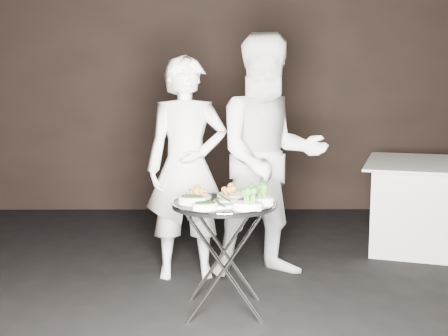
{
  "coord_description": "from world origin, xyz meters",
  "views": [
    {
      "loc": [
        0.05,
        -3.31,
        1.47
      ],
      "look_at": [
        0.07,
        0.43,
        0.95
      ],
      "focal_mm": 45.0,
      "sensor_mm": 36.0,
      "label": 1
    }
  ],
  "objects_px": {
    "tray_stand": "(224,252)",
    "serving_tray": "(224,204)",
    "waiter_left": "(187,168)",
    "waiter_right": "(269,157)",
    "dining_table": "(443,204)"
  },
  "relations": [
    {
      "from": "serving_tray",
      "to": "waiter_right",
      "type": "bearing_deg",
      "value": 64.38
    },
    {
      "from": "tray_stand",
      "to": "serving_tray",
      "type": "distance_m",
      "value": 0.33
    },
    {
      "from": "tray_stand",
      "to": "dining_table",
      "type": "xyz_separation_m",
      "value": [
        2.07,
        1.57,
        -0.01
      ]
    },
    {
      "from": "tray_stand",
      "to": "serving_tray",
      "type": "height_order",
      "value": "serving_tray"
    },
    {
      "from": "waiter_right",
      "to": "dining_table",
      "type": "bearing_deg",
      "value": 15.05
    },
    {
      "from": "waiter_right",
      "to": "dining_table",
      "type": "xyz_separation_m",
      "value": [
        1.71,
        0.83,
        -0.55
      ]
    },
    {
      "from": "serving_tray",
      "to": "waiter_right",
      "type": "distance_m",
      "value": 0.86
    },
    {
      "from": "tray_stand",
      "to": "waiter_right",
      "type": "bearing_deg",
      "value": 64.38
    },
    {
      "from": "waiter_left",
      "to": "dining_table",
      "type": "bearing_deg",
      "value": 13.73
    },
    {
      "from": "waiter_left",
      "to": "dining_table",
      "type": "xyz_separation_m",
      "value": [
        2.35,
        0.83,
        -0.47
      ]
    },
    {
      "from": "waiter_left",
      "to": "waiter_right",
      "type": "xyz_separation_m",
      "value": [
        0.65,
        0.0,
        0.09
      ]
    },
    {
      "from": "tray_stand",
      "to": "dining_table",
      "type": "height_order",
      "value": "dining_table"
    },
    {
      "from": "tray_stand",
      "to": "waiter_left",
      "type": "relative_size",
      "value": 0.42
    },
    {
      "from": "tray_stand",
      "to": "dining_table",
      "type": "relative_size",
      "value": 0.52
    },
    {
      "from": "waiter_left",
      "to": "waiter_right",
      "type": "bearing_deg",
      "value": -5.59
    }
  ]
}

